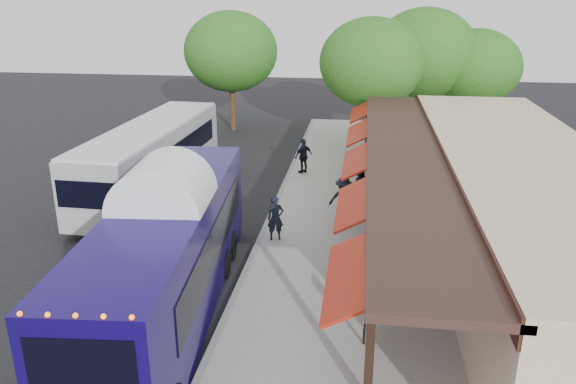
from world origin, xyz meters
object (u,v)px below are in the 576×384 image
at_px(ped_c, 304,156).
at_px(sign_board, 365,317).
at_px(ped_d, 343,200).
at_px(coach_bus, 168,252).
at_px(city_bus, 152,156).
at_px(ped_a, 276,218).
at_px(ped_b, 359,188).

bearing_deg(ped_c, sign_board, 57.59).
bearing_deg(ped_d, coach_bus, 73.98).
relative_size(coach_bus, city_bus, 0.99).
relative_size(city_bus, ped_c, 6.73).
bearing_deg(sign_board, ped_c, 102.31).
height_order(ped_a, ped_c, ped_c).
bearing_deg(ped_a, city_bus, 127.01).
relative_size(city_bus, ped_a, 7.17).
xyz_separation_m(ped_a, ped_b, (2.80, 2.98, 0.19)).
bearing_deg(coach_bus, sign_board, -14.04).
distance_m(coach_bus, city_bus, 10.34).
relative_size(city_bus, sign_board, 10.24).
relative_size(coach_bus, ped_b, 5.68).
bearing_deg(ped_c, ped_a, 44.41).
xyz_separation_m(coach_bus, ped_b, (4.85, 7.95, -0.76)).
height_order(city_bus, ped_c, city_bus).
height_order(ped_c, ped_d, ped_d).
distance_m(ped_c, sign_board, 13.97).
height_order(ped_c, sign_board, ped_c).
relative_size(ped_a, sign_board, 1.43).
distance_m(coach_bus, ped_a, 5.46).
height_order(ped_a, sign_board, ped_a).
height_order(city_bus, sign_board, city_bus).
relative_size(ped_d, sign_board, 1.59).
bearing_deg(ped_b, sign_board, 78.75).
bearing_deg(ped_b, ped_a, 33.63).
height_order(coach_bus, ped_d, coach_bus).
xyz_separation_m(coach_bus, ped_a, (2.05, 4.97, -0.95)).
height_order(ped_d, sign_board, ped_d).
relative_size(ped_c, sign_board, 1.52).
bearing_deg(sign_board, city_bus, 131.45).
height_order(ped_b, ped_c, ped_b).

